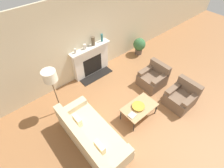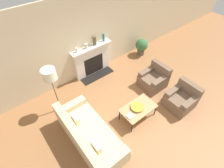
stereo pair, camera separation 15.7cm
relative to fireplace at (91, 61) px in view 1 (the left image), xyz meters
name	(u,v)px [view 1 (the left image)]	position (x,y,z in m)	size (l,w,h in m)	color
ground_plane	(136,116)	(-0.18, -2.52, -0.56)	(18.00, 18.00, 0.00)	#99663D
wall_back	(82,40)	(-0.18, 0.14, 0.89)	(18.00, 0.06, 2.90)	beige
fireplace	(91,61)	(0.00, 0.00, 0.00)	(1.55, 0.59, 1.16)	silver
couch	(91,136)	(-1.68, -2.31, -0.26)	(0.94, 2.16, 0.84)	#CCB78E
armchair_near	(181,97)	(1.27, -3.06, -0.26)	(0.82, 0.78, 0.81)	brown
armchair_far	(153,78)	(1.27, -1.91, -0.26)	(0.82, 0.78, 0.81)	brown
coffee_table	(139,108)	(-0.12, -2.54, -0.14)	(1.03, 0.62, 0.46)	tan
bowl	(138,106)	(-0.15, -2.52, -0.07)	(0.37, 0.37, 0.06)	#BC8E2D
book	(132,115)	(-0.49, -2.61, -0.09)	(0.22, 0.20, 0.02)	#B2A893
floor_lamp	(50,79)	(-1.81, -0.84, 0.84)	(0.38, 0.38, 1.65)	brown
mantel_vase_left	(75,51)	(-0.55, 0.01, 0.67)	(0.08, 0.08, 0.16)	beige
mantel_vase_center_left	(85,47)	(-0.18, 0.01, 0.68)	(0.11, 0.11, 0.17)	beige
mantel_vase_center_right	(93,41)	(0.17, 0.01, 0.75)	(0.13, 0.13, 0.31)	brown
mantel_vase_right	(102,38)	(0.55, 0.01, 0.73)	(0.08, 0.08, 0.28)	#28666B
potted_plant	(139,45)	(2.27, -0.29, -0.15)	(0.51, 0.51, 0.72)	brown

